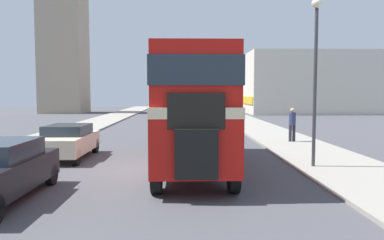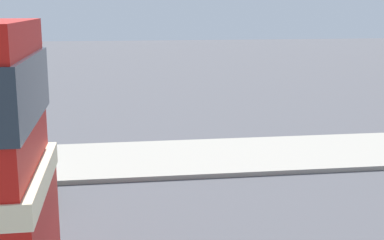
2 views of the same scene
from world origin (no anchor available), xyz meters
The scene contains 0 objects.
Camera 2 is at (7.44, 5.86, 4.18)m, focal length 50.00 mm.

